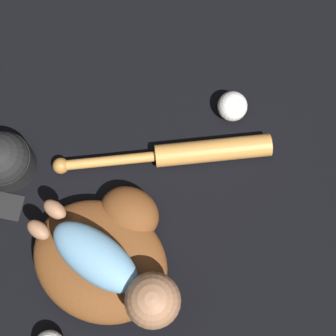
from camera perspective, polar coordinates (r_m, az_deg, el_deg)
ground_plane at (r=1.37m, az=-7.33°, el=-7.24°), size 6.00×6.00×0.00m
baseball_glove at (r=1.32m, az=-6.39°, el=-8.54°), size 0.32×0.33×0.10m
baby_figure at (r=1.21m, az=-4.97°, el=-10.77°), size 0.39×0.14×0.12m
baseball_bat at (r=1.38m, az=2.26°, el=1.56°), size 0.46×0.35×0.06m
baseball at (r=1.42m, az=6.56°, el=6.25°), size 0.08×0.08×0.08m
baseball_cap at (r=1.40m, az=-16.33°, el=0.68°), size 0.16×0.21×0.13m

